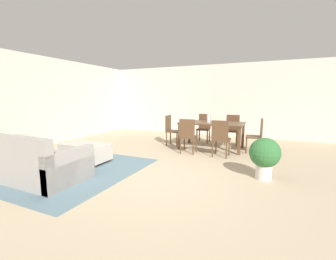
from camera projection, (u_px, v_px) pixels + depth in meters
ground_plane at (159, 175)px, 4.26m from camera, size 10.80×10.80×0.00m
wall_back at (217, 100)px, 8.57m from camera, size 9.00×0.12×2.70m
wall_left at (26, 101)px, 6.35m from camera, size 0.12×11.00×2.70m
area_rug at (64, 169)px, 4.62m from camera, size 3.00×2.80×0.01m
couch at (32, 163)px, 4.03m from camera, size 1.93×0.98×0.86m
ottoman_table at (86, 151)px, 5.08m from camera, size 1.08×0.59×0.43m
dining_table at (212, 125)px, 6.36m from camera, size 1.76×0.99×0.76m
dining_chair_near_left at (188, 134)px, 5.78m from camera, size 0.42×0.42×0.92m
dining_chair_near_right at (221, 136)px, 5.44m from camera, size 0.41×0.41×0.92m
dining_chair_far_left at (204, 126)px, 7.35m from camera, size 0.42×0.42×0.92m
dining_chair_far_right at (232, 128)px, 6.98m from camera, size 0.40×0.40×0.92m
dining_chair_head_east at (257, 134)px, 5.86m from camera, size 0.43×0.43×0.92m
dining_chair_head_west at (171, 128)px, 6.88m from camera, size 0.42×0.42×0.92m
vase_centerpiece at (209, 118)px, 6.33m from camera, size 0.11×0.11×0.23m
potted_plant at (265, 155)px, 3.98m from camera, size 0.54×0.54×0.76m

